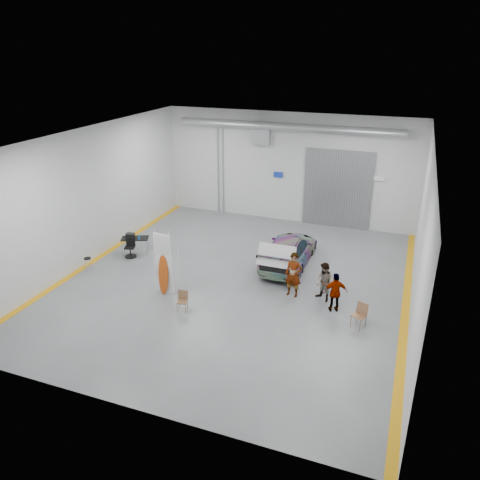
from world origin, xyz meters
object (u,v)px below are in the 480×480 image
(sedan_car, at_px, (289,250))
(folding_chair_near, at_px, (182,305))
(person_b, at_px, (324,282))
(shop_stool, at_px, (88,264))
(person_c, at_px, (335,292))
(folding_chair_far, at_px, (358,320))
(person_a, at_px, (293,275))
(surfboard_display, at_px, (164,269))
(work_table, at_px, (134,238))
(office_chair, at_px, (131,248))

(sedan_car, distance_m, folding_chair_near, 5.98)
(person_b, bearing_deg, shop_stool, -141.90)
(person_c, bearing_deg, folding_chair_far, 117.60)
(person_a, distance_m, shop_stool, 9.07)
(person_a, bearing_deg, surfboard_display, -154.91)
(person_b, distance_m, surfboard_display, 6.29)
(person_b, xyz_separation_m, shop_stool, (-10.21, -1.07, -0.48))
(work_table, relative_size, office_chair, 1.37)
(sedan_car, relative_size, office_chair, 4.52)
(surfboard_display, xyz_separation_m, shop_stool, (-4.17, 0.64, -0.80))
(person_a, bearing_deg, shop_stool, -167.38)
(folding_chair_near, height_order, shop_stool, folding_chair_near)
(folding_chair_far, height_order, work_table, work_table)
(person_b, height_order, surfboard_display, surfboard_display)
(sedan_car, height_order, surfboard_display, surfboard_display)
(office_chair, bearing_deg, shop_stool, -134.44)
(folding_chair_near, bearing_deg, shop_stool, 150.80)
(sedan_car, xyz_separation_m, folding_chair_near, (-2.65, -5.34, -0.43))
(person_a, xyz_separation_m, person_b, (1.22, 0.06, -0.13))
(person_a, relative_size, work_table, 1.31)
(person_a, distance_m, work_table, 8.23)
(folding_chair_near, xyz_separation_m, shop_stool, (-5.43, 1.58, 0.06))
(folding_chair_near, distance_m, office_chair, 5.71)
(office_chair, bearing_deg, folding_chair_far, -30.99)
(sedan_car, xyz_separation_m, person_a, (0.92, -2.75, 0.25))
(person_b, distance_m, shop_stool, 10.28)
(folding_chair_far, relative_size, shop_stool, 1.46)
(sedan_car, xyz_separation_m, person_b, (2.14, -2.70, 0.12))
(person_a, xyz_separation_m, shop_stool, (-9.00, -1.01, -0.61))
(person_a, height_order, folding_chair_near, person_a)
(person_b, bearing_deg, work_table, -155.77)
(work_table, bearing_deg, surfboard_display, -42.31)
(sedan_car, relative_size, folding_chair_near, 5.88)
(person_a, height_order, person_b, person_a)
(shop_stool, relative_size, office_chair, 0.61)
(person_c, xyz_separation_m, folding_chair_near, (-5.33, -2.00, -0.53))
(folding_chair_near, height_order, work_table, work_table)
(sedan_car, distance_m, shop_stool, 8.92)
(person_c, xyz_separation_m, surfboard_display, (-6.58, -1.07, 0.34))
(person_b, xyz_separation_m, surfboard_display, (-6.04, -1.71, 0.33))
(person_b, bearing_deg, sedan_car, 160.54)
(person_c, height_order, shop_stool, person_c)
(person_c, relative_size, folding_chair_far, 1.71)
(sedan_car, height_order, office_chair, sedan_car)
(office_chair, bearing_deg, person_a, -25.46)
(person_c, height_order, office_chair, person_c)
(work_table, bearing_deg, folding_chair_far, -14.18)
(person_c, bearing_deg, surfboard_display, -13.73)
(office_chair, bearing_deg, person_b, -24.24)
(sedan_car, xyz_separation_m, work_table, (-7.20, -1.40, 0.12))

